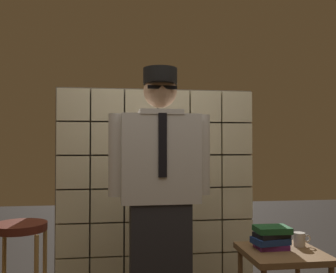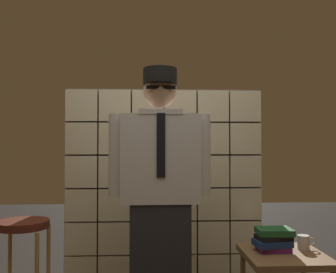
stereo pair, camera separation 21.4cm
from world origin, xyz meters
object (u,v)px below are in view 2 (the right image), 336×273
Objects in this scene: standing_person at (160,192)px; side_table at (284,264)px; coffee_mug at (304,242)px; bar_stool at (23,249)px; book_stack at (273,239)px.

standing_person is 3.30× the size of side_table.
standing_person reaches higher than coffee_mug.
side_table is 0.22m from coffee_mug.
side_table is (1.73, -0.11, -0.09)m from bar_stool.
standing_person is 14.14× the size of coffee_mug.
coffee_mug is (0.98, -0.07, -0.34)m from standing_person.
side_table is 0.17m from book_stack.
coffee_mug is (1.89, -0.03, 0.03)m from bar_stool.
bar_stool is 1.67m from book_stack.
book_stack is (1.67, -0.06, 0.06)m from bar_stool.
coffee_mug reaches higher than side_table.
standing_person is 1.04m from coffee_mug.
side_table is at bearing -154.45° from coffee_mug.
coffee_mug is at bearing 7.86° from book_stack.
coffee_mug is at bearing 25.55° from side_table.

